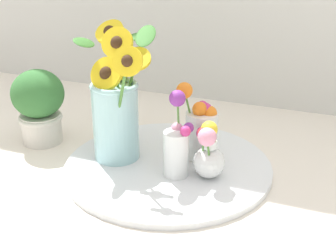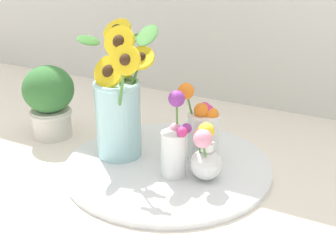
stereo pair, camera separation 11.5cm
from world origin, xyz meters
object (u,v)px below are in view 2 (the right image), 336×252
Objects in this scene: mason_jar_sunflowers at (119,105)px; vase_bulb_right at (205,155)px; vase_small_center at (175,145)px; potted_plant at (49,99)px; serving_tray at (168,167)px; vase_small_back at (203,130)px.

mason_jar_sunflowers is 2.36× the size of vase_bulb_right.
vase_small_center reaches higher than potted_plant.
serving_tray is 2.47× the size of potted_plant.
vase_small_back reaches higher than potted_plant.
mason_jar_sunflowers reaches higher than vase_small_center.
serving_tray is 0.13m from vase_small_back.
mason_jar_sunflowers is at bearing 174.69° from vase_bulb_right.
potted_plant is at bearing 171.50° from vase_small_center.
vase_bulb_right is (0.25, -0.02, -0.07)m from mason_jar_sunflowers.
vase_small_center is 0.08m from vase_bulb_right.
vase_small_back is (-0.05, 0.10, 0.02)m from vase_bulb_right.
mason_jar_sunflowers is 0.26m from vase_bulb_right.
mason_jar_sunflowers is (-0.14, -0.00, 0.14)m from serving_tray.
serving_tray is 0.14m from vase_bulb_right.
vase_bulb_right reaches higher than serving_tray.
vase_bulb_right is at bearing 8.70° from vase_small_center.
vase_small_center is (0.04, -0.04, 0.09)m from serving_tray.
potted_plant is (-0.40, 0.03, 0.11)m from serving_tray.
potted_plant is (-0.26, 0.03, -0.04)m from mason_jar_sunflowers.
vase_small_back reaches higher than vase_bulb_right.
vase_small_back is (0.03, 0.11, 0.00)m from vase_small_center.
vase_bulb_right is at bearing -13.39° from serving_tray.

